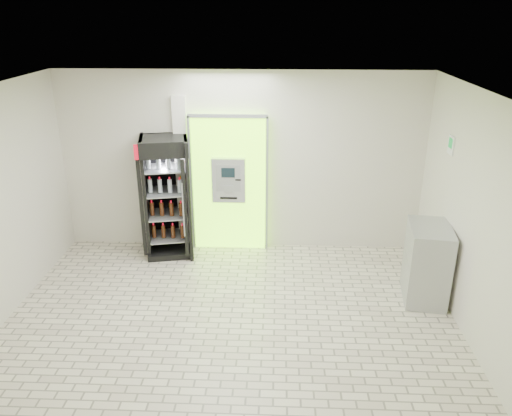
{
  "coord_description": "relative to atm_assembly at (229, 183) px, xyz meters",
  "views": [
    {
      "loc": [
        0.58,
        -5.42,
        3.88
      ],
      "look_at": [
        0.3,
        1.2,
        1.22
      ],
      "focal_mm": 35.0,
      "sensor_mm": 36.0,
      "label": 1
    }
  ],
  "objects": [
    {
      "name": "atm_assembly",
      "position": [
        0.0,
        0.0,
        0.0
      ],
      "size": [
        1.3,
        0.24,
        2.33
      ],
      "color": "#8BFF18",
      "rests_on": "ground"
    },
    {
      "name": "exit_sign",
      "position": [
        3.19,
        -1.01,
        0.95
      ],
      "size": [
        0.02,
        0.22,
        0.26
      ],
      "color": "white",
      "rests_on": "room_shell"
    },
    {
      "name": "beverage_cooler",
      "position": [
        -1.0,
        -0.25,
        -0.21
      ],
      "size": [
        0.87,
        0.83,
        2.0
      ],
      "rotation": [
        0.0,
        0.0,
        0.21
      ],
      "color": "black",
      "rests_on": "ground"
    },
    {
      "name": "steel_cabinet",
      "position": [
        2.91,
        -1.53,
        -0.62
      ],
      "size": [
        0.66,
        0.89,
        1.1
      ],
      "rotation": [
        0.0,
        0.0,
        -0.13
      ],
      "color": "#A3A6AB",
      "rests_on": "ground"
    },
    {
      "name": "pillar",
      "position": [
        -0.78,
        0.04,
        0.13
      ],
      "size": [
        0.22,
        0.11,
        2.6
      ],
      "color": "silver",
      "rests_on": "ground"
    },
    {
      "name": "room_shell",
      "position": [
        0.2,
        -2.41,
        0.67
      ],
      "size": [
        6.0,
        6.0,
        6.0
      ],
      "color": "beige",
      "rests_on": "ground"
    },
    {
      "name": "ground",
      "position": [
        0.2,
        -2.41,
        -1.17
      ],
      "size": [
        6.0,
        6.0,
        0.0
      ],
      "primitive_type": "plane",
      "color": "beige",
      "rests_on": "ground"
    }
  ]
}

